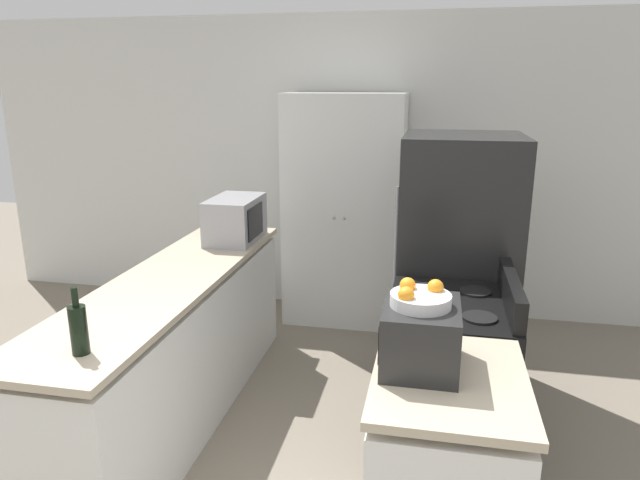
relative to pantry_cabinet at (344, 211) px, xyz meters
name	(u,v)px	position (x,y,z in m)	size (l,w,h in m)	color
wall_back	(355,167)	(0.04, 0.32, 0.33)	(7.00, 0.06, 2.60)	silver
counter_left	(175,350)	(-0.76, -1.76, -0.53)	(0.60, 2.53, 0.92)	silver
counter_right	(443,480)	(0.85, -2.64, -0.53)	(0.60, 0.77, 0.92)	silver
pantry_cabinet	(344,211)	(0.00, 0.00, 0.00)	(0.99, 0.58, 1.95)	silver
stove	(447,381)	(0.87, -1.85, -0.51)	(0.66, 0.76, 1.08)	black
refrigerator	(456,267)	(0.91, -1.04, -0.12)	(0.76, 0.79, 1.72)	black
microwave	(235,219)	(-0.65, -0.90, 0.10)	(0.33, 0.52, 0.31)	#939399
wine_bottle	(79,328)	(-0.68, -2.75, 0.06)	(0.07, 0.07, 0.30)	black
toaster_oven	(420,336)	(0.72, -2.58, 0.07)	(0.31, 0.37, 0.26)	black
fruit_bowl	(420,298)	(0.71, -2.58, 0.24)	(0.24, 0.24, 0.09)	silver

